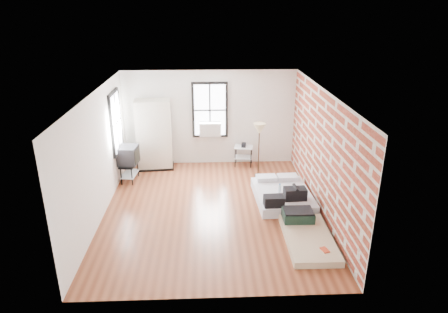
{
  "coord_description": "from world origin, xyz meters",
  "views": [
    {
      "loc": [
        -0.08,
        -8.32,
        4.59
      ],
      "look_at": [
        0.29,
        0.3,
        1.23
      ],
      "focal_mm": 32.0,
      "sensor_mm": 36.0,
      "label": 1
    }
  ],
  "objects_px": {
    "wardrobe": "(154,135)",
    "side_table": "(244,150)",
    "mattress_main": "(283,195)",
    "floor_lamp": "(259,132)",
    "mattress_bare": "(306,233)",
    "tv_stand": "(128,156)"
  },
  "relations": [
    {
      "from": "mattress_bare",
      "to": "wardrobe",
      "type": "relative_size",
      "value": 0.88
    },
    {
      "from": "floor_lamp",
      "to": "mattress_main",
      "type": "bearing_deg",
      "value": -74.47
    },
    {
      "from": "mattress_main",
      "to": "tv_stand",
      "type": "relative_size",
      "value": 1.86
    },
    {
      "from": "floor_lamp",
      "to": "tv_stand",
      "type": "xyz_separation_m",
      "value": [
        -3.54,
        -0.16,
        -0.6
      ]
    },
    {
      "from": "mattress_main",
      "to": "floor_lamp",
      "type": "xyz_separation_m",
      "value": [
        -0.42,
        1.51,
        1.15
      ]
    },
    {
      "from": "mattress_main",
      "to": "side_table",
      "type": "bearing_deg",
      "value": 105.8
    },
    {
      "from": "mattress_bare",
      "to": "side_table",
      "type": "relative_size",
      "value": 2.56
    },
    {
      "from": "mattress_main",
      "to": "floor_lamp",
      "type": "height_order",
      "value": "floor_lamp"
    },
    {
      "from": "wardrobe",
      "to": "floor_lamp",
      "type": "xyz_separation_m",
      "value": [
        2.94,
        -0.73,
        0.29
      ]
    },
    {
      "from": "mattress_main",
      "to": "floor_lamp",
      "type": "bearing_deg",
      "value": 103.03
    },
    {
      "from": "side_table",
      "to": "floor_lamp",
      "type": "relative_size",
      "value": 0.45
    },
    {
      "from": "side_table",
      "to": "mattress_main",
      "type": "bearing_deg",
      "value": -71.7
    },
    {
      "from": "mattress_main",
      "to": "mattress_bare",
      "type": "bearing_deg",
      "value": -86.27
    },
    {
      "from": "side_table",
      "to": "tv_stand",
      "type": "distance_m",
      "value": 3.34
    },
    {
      "from": "mattress_main",
      "to": "wardrobe",
      "type": "xyz_separation_m",
      "value": [
        -3.36,
        2.24,
        0.86
      ]
    },
    {
      "from": "wardrobe",
      "to": "tv_stand",
      "type": "bearing_deg",
      "value": -128.46
    },
    {
      "from": "side_table",
      "to": "floor_lamp",
      "type": "bearing_deg",
      "value": -66.69
    },
    {
      "from": "tv_stand",
      "to": "mattress_bare",
      "type": "bearing_deg",
      "value": -29.9
    },
    {
      "from": "tv_stand",
      "to": "mattress_main",
      "type": "bearing_deg",
      "value": -12.56
    },
    {
      "from": "wardrobe",
      "to": "mattress_bare",
      "type": "bearing_deg",
      "value": -52.32
    },
    {
      "from": "mattress_main",
      "to": "wardrobe",
      "type": "distance_m",
      "value": 4.13
    },
    {
      "from": "wardrobe",
      "to": "side_table",
      "type": "bearing_deg",
      "value": -2.88
    }
  ]
}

